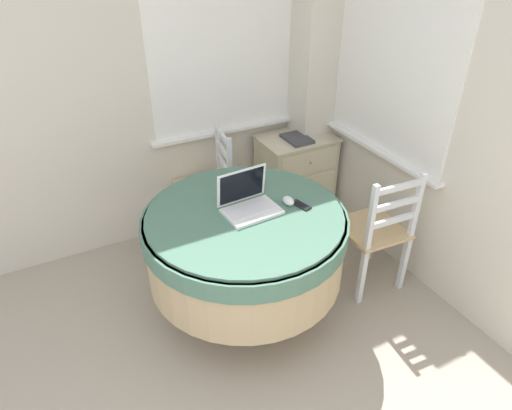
{
  "coord_description": "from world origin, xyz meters",
  "views": [
    {
      "loc": [
        0.05,
        -0.28,
        2.17
      ],
      "look_at": [
        1.12,
        1.79,
        0.67
      ],
      "focal_mm": 32.0,
      "sensor_mm": 36.0,
      "label": 1
    }
  ],
  "objects_px": {
    "round_dining_table": "(245,240)",
    "dining_chair_near_back_window": "(208,188)",
    "laptop": "(248,202)",
    "cell_phone": "(301,205)",
    "corner_cabinet": "(295,175)",
    "book_on_cabinet": "(297,139)",
    "computer_mouse": "(288,201)",
    "dining_chair_near_right_window": "(376,232)"
  },
  "relations": [
    {
      "from": "dining_chair_near_right_window",
      "to": "corner_cabinet",
      "type": "xyz_separation_m",
      "value": [
        0.02,
        1.02,
        -0.09
      ]
    },
    {
      "from": "dining_chair_near_right_window",
      "to": "corner_cabinet",
      "type": "distance_m",
      "value": 1.03
    },
    {
      "from": "round_dining_table",
      "to": "dining_chair_near_back_window",
      "type": "xyz_separation_m",
      "value": [
        0.12,
        0.86,
        -0.13
      ]
    },
    {
      "from": "laptop",
      "to": "dining_chair_near_right_window",
      "type": "bearing_deg",
      "value": -12.34
    },
    {
      "from": "round_dining_table",
      "to": "corner_cabinet",
      "type": "xyz_separation_m",
      "value": [
        0.89,
        0.86,
        -0.22
      ]
    },
    {
      "from": "round_dining_table",
      "to": "dining_chair_near_back_window",
      "type": "height_order",
      "value": "dining_chair_near_back_window"
    },
    {
      "from": "dining_chair_near_right_window",
      "to": "corner_cabinet",
      "type": "relative_size",
      "value": 1.3
    },
    {
      "from": "dining_chair_near_back_window",
      "to": "dining_chair_near_right_window",
      "type": "height_order",
      "value": "same"
    },
    {
      "from": "cell_phone",
      "to": "book_on_cabinet",
      "type": "bearing_deg",
      "value": 59.24
    },
    {
      "from": "laptop",
      "to": "dining_chair_near_right_window",
      "type": "height_order",
      "value": "laptop"
    },
    {
      "from": "computer_mouse",
      "to": "cell_phone",
      "type": "height_order",
      "value": "computer_mouse"
    },
    {
      "from": "computer_mouse",
      "to": "cell_phone",
      "type": "bearing_deg",
      "value": -41.61
    },
    {
      "from": "laptop",
      "to": "dining_chair_near_back_window",
      "type": "bearing_deg",
      "value": 84.48
    },
    {
      "from": "round_dining_table",
      "to": "dining_chair_near_back_window",
      "type": "bearing_deg",
      "value": 82.36
    },
    {
      "from": "dining_chair_near_right_window",
      "to": "laptop",
      "type": "bearing_deg",
      "value": 167.66
    },
    {
      "from": "cell_phone",
      "to": "dining_chair_near_back_window",
      "type": "xyz_separation_m",
      "value": [
        -0.2,
        0.95,
        -0.32
      ]
    },
    {
      "from": "round_dining_table",
      "to": "dining_chair_near_right_window",
      "type": "bearing_deg",
      "value": -10.37
    },
    {
      "from": "computer_mouse",
      "to": "book_on_cabinet",
      "type": "height_order",
      "value": "computer_mouse"
    },
    {
      "from": "round_dining_table",
      "to": "cell_phone",
      "type": "height_order",
      "value": "cell_phone"
    },
    {
      "from": "computer_mouse",
      "to": "dining_chair_near_back_window",
      "type": "height_order",
      "value": "dining_chair_near_back_window"
    },
    {
      "from": "laptop",
      "to": "cell_phone",
      "type": "xyz_separation_m",
      "value": [
        0.29,
        -0.1,
        -0.04
      ]
    },
    {
      "from": "laptop",
      "to": "corner_cabinet",
      "type": "relative_size",
      "value": 0.47
    },
    {
      "from": "laptop",
      "to": "book_on_cabinet",
      "type": "height_order",
      "value": "laptop"
    },
    {
      "from": "round_dining_table",
      "to": "cell_phone",
      "type": "relative_size",
      "value": 9.0
    },
    {
      "from": "round_dining_table",
      "to": "laptop",
      "type": "relative_size",
      "value": 3.64
    },
    {
      "from": "round_dining_table",
      "to": "laptop",
      "type": "distance_m",
      "value": 0.24
    },
    {
      "from": "cell_phone",
      "to": "computer_mouse",
      "type": "bearing_deg",
      "value": 138.39
    },
    {
      "from": "dining_chair_near_back_window",
      "to": "book_on_cabinet",
      "type": "height_order",
      "value": "dining_chair_near_back_window"
    },
    {
      "from": "dining_chair_near_back_window",
      "to": "computer_mouse",
      "type": "bearing_deg",
      "value": -80.52
    },
    {
      "from": "dining_chair_near_back_window",
      "to": "corner_cabinet",
      "type": "bearing_deg",
      "value": -0.03
    },
    {
      "from": "computer_mouse",
      "to": "laptop",
      "type": "bearing_deg",
      "value": 166.45
    },
    {
      "from": "computer_mouse",
      "to": "dining_chair_near_back_window",
      "type": "xyz_separation_m",
      "value": [
        -0.15,
        0.9,
        -0.34
      ]
    },
    {
      "from": "dining_chair_near_right_window",
      "to": "cell_phone",
      "type": "bearing_deg",
      "value": 171.96
    },
    {
      "from": "round_dining_table",
      "to": "computer_mouse",
      "type": "bearing_deg",
      "value": -6.95
    },
    {
      "from": "round_dining_table",
      "to": "cell_phone",
      "type": "xyz_separation_m",
      "value": [
        0.32,
        -0.08,
        0.2
      ]
    },
    {
      "from": "laptop",
      "to": "corner_cabinet",
      "type": "bearing_deg",
      "value": 44.63
    },
    {
      "from": "book_on_cabinet",
      "to": "cell_phone",
      "type": "bearing_deg",
      "value": -120.76
    },
    {
      "from": "corner_cabinet",
      "to": "round_dining_table",
      "type": "bearing_deg",
      "value": -135.72
    },
    {
      "from": "computer_mouse",
      "to": "book_on_cabinet",
      "type": "relative_size",
      "value": 0.36
    },
    {
      "from": "computer_mouse",
      "to": "dining_chair_near_back_window",
      "type": "distance_m",
      "value": 0.97
    },
    {
      "from": "round_dining_table",
      "to": "corner_cabinet",
      "type": "bearing_deg",
      "value": 44.28
    },
    {
      "from": "computer_mouse",
      "to": "dining_chair_near_right_window",
      "type": "distance_m",
      "value": 0.7
    }
  ]
}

